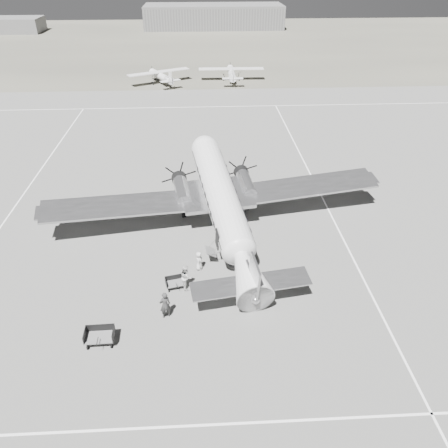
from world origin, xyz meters
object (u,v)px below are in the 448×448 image
(light_plane_right, at_px, (231,74))
(baggage_cart_near, at_px, (175,283))
(hangar_main, at_px, (214,16))
(dc3_airliner, at_px, (223,204))
(light_plane_left, at_px, (160,77))
(ground_crew, at_px, (165,305))
(ramp_agent, at_px, (186,277))
(shed_secondary, at_px, (10,25))
(passenger, at_px, (199,261))
(baggage_cart_far, at_px, (100,337))

(light_plane_right, bearing_deg, baggage_cart_near, -97.07)
(hangar_main, relative_size, dc3_airliner, 1.38)
(dc3_airliner, height_order, light_plane_left, dc3_airliner)
(ground_crew, xyz_separation_m, ramp_agent, (1.33, 2.92, -0.06))
(light_plane_left, bearing_deg, ground_crew, -113.26)
(light_plane_left, distance_m, ramp_agent, 57.39)
(light_plane_right, bearing_deg, hangar_main, 91.71)
(dc3_airliner, bearing_deg, light_plane_right, 75.86)
(shed_secondary, xyz_separation_m, baggage_cart_near, (52.93, -117.93, -1.58))
(hangar_main, xyz_separation_m, dc3_airliner, (-3.25, -115.93, -0.40))
(ground_crew, distance_m, passenger, 5.51)
(light_plane_right, distance_m, baggage_cart_far, 64.79)
(dc3_airliner, height_order, baggage_cart_far, dc3_airliner)
(shed_secondary, relative_size, baggage_cart_far, 9.46)
(shed_secondary, xyz_separation_m, light_plane_right, (61.02, -59.47, -0.74))
(ramp_agent, relative_size, passenger, 1.23)
(hangar_main, height_order, dc3_airliner, hangar_main)
(shed_secondary, bearing_deg, baggage_cart_far, -68.51)
(hangar_main, relative_size, ground_crew, 20.31)
(dc3_airliner, bearing_deg, shed_secondary, 107.69)
(baggage_cart_far, bearing_deg, ramp_agent, 41.66)
(baggage_cart_far, bearing_deg, hangar_main, 82.95)
(passenger, bearing_deg, dc3_airliner, -13.51)
(dc3_airliner, distance_m, light_plane_left, 50.83)
(ground_crew, bearing_deg, shed_secondary, -88.82)
(hangar_main, bearing_deg, ground_crew, -93.45)
(ramp_agent, bearing_deg, dc3_airliner, -34.65)
(light_plane_right, xyz_separation_m, passenger, (-6.34, -56.41, -0.47))
(shed_secondary, relative_size, ground_crew, 8.71)
(shed_secondary, height_order, ramp_agent, shed_secondary)
(shed_secondary, height_order, baggage_cart_near, shed_secondary)
(hangar_main, height_order, ramp_agent, hangar_main)
(hangar_main, xyz_separation_m, light_plane_right, (1.02, -64.47, -2.04))
(shed_secondary, xyz_separation_m, dc3_airliner, (56.75, -110.93, 0.90))
(light_plane_left, xyz_separation_m, ramp_agent, (5.74, -57.10, -0.25))
(baggage_cart_near, height_order, baggage_cart_far, baggage_cart_far)
(light_plane_right, xyz_separation_m, baggage_cart_near, (-8.09, -58.46, -0.84))
(dc3_airliner, bearing_deg, light_plane_left, 90.53)
(baggage_cart_near, bearing_deg, baggage_cart_far, -144.64)
(light_plane_left, xyz_separation_m, light_plane_right, (13.02, 1.41, 0.04))
(baggage_cart_far, relative_size, passenger, 1.20)
(shed_secondary, relative_size, dc3_airliner, 0.59)
(hangar_main, distance_m, passenger, 121.02)
(light_plane_right, distance_m, ramp_agent, 58.96)
(hangar_main, height_order, light_plane_left, hangar_main)
(baggage_cart_far, distance_m, passenger, 9.49)
(shed_secondary, bearing_deg, dc3_airliner, -62.90)
(hangar_main, distance_m, ground_crew, 126.15)
(baggage_cart_near, xyz_separation_m, baggage_cart_far, (-4.49, -5.09, 0.12))
(baggage_cart_far, xyz_separation_m, ramp_agent, (5.30, 5.04, 0.44))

